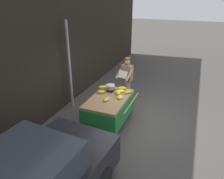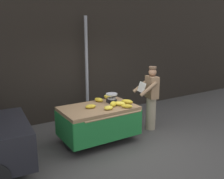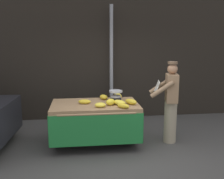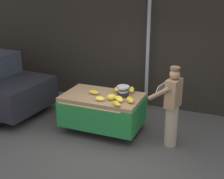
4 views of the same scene
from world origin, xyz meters
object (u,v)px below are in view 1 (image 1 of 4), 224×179
(street_pole, at_px, (70,66))
(banana_bunch_3, at_px, (120,91))
(banana_bunch_6, at_px, (122,88))
(banana_bunch_7, at_px, (120,97))
(weighing_scale, at_px, (111,88))
(vendor_person, at_px, (127,80))
(banana_bunch_1, at_px, (101,92))
(banana_cart, at_px, (109,104))
(banana_bunch_4, at_px, (118,93))
(banana_bunch_2, at_px, (106,99))
(banana_bunch_0, at_px, (128,92))
(banana_bunch_5, at_px, (103,87))

(street_pole, height_order, banana_bunch_3, street_pole)
(banana_bunch_6, relative_size, banana_bunch_7, 1.38)
(weighing_scale, xyz_separation_m, vendor_person, (1.12, -0.17, -0.12))
(banana_bunch_3, xyz_separation_m, banana_bunch_7, (-0.39, -0.13, -0.00))
(banana_bunch_1, bearing_deg, banana_cart, -120.46)
(vendor_person, bearing_deg, banana_bunch_4, -173.90)
(street_pole, distance_m, banana_bunch_4, 1.95)
(banana_bunch_1, distance_m, banana_bunch_4, 0.55)
(banana_bunch_4, bearing_deg, banana_bunch_2, 161.04)
(vendor_person, bearing_deg, banana_bunch_7, -169.70)
(banana_cart, relative_size, banana_bunch_0, 6.72)
(street_pole, distance_m, banana_bunch_5, 1.35)
(banana_bunch_4, bearing_deg, banana_bunch_6, 3.77)
(banana_bunch_3, xyz_separation_m, banana_bunch_4, (-0.18, 0.00, 0.01))
(banana_cart, distance_m, banana_bunch_1, 0.50)
(banana_bunch_7, bearing_deg, banana_bunch_3, 18.66)
(banana_bunch_4, relative_size, vendor_person, 0.12)
(banana_bunch_4, bearing_deg, weighing_scale, 64.37)
(banana_cart, distance_m, banana_bunch_2, 0.34)
(banana_bunch_1, xyz_separation_m, banana_bunch_3, (0.26, -0.54, 0.00))
(banana_bunch_2, distance_m, banana_bunch_6, 0.93)
(banana_bunch_2, bearing_deg, vendor_person, -1.22)
(banana_bunch_0, bearing_deg, banana_bunch_4, 130.63)
(banana_cart, height_order, banana_bunch_3, banana_bunch_3)
(banana_cart, distance_m, weighing_scale, 0.58)
(banana_bunch_0, relative_size, banana_bunch_6, 0.89)
(banana_bunch_4, height_order, banana_bunch_6, banana_bunch_4)
(banana_bunch_4, distance_m, banana_bunch_7, 0.25)
(banana_cart, distance_m, banana_bunch_4, 0.45)
(street_pole, height_order, banana_cart, street_pole)
(street_pole, bearing_deg, banana_bunch_4, -97.42)
(banana_bunch_1, bearing_deg, banana_bunch_5, 13.91)
(street_pole, bearing_deg, banana_bunch_7, -102.82)
(street_pole, bearing_deg, banana_cart, -107.88)
(street_pole, relative_size, banana_bunch_0, 11.44)
(banana_bunch_7, bearing_deg, banana_bunch_4, 32.45)
(banana_bunch_7, bearing_deg, banana_bunch_5, 59.20)
(banana_bunch_0, height_order, banana_bunch_4, banana_bunch_4)
(banana_cart, relative_size, vendor_person, 1.04)
(street_pole, xyz_separation_m, banana_cart, (-0.54, -1.67, -0.86))
(banana_bunch_1, distance_m, banana_bunch_2, 0.56)
(banana_bunch_0, bearing_deg, weighing_scale, 96.93)
(banana_bunch_0, distance_m, banana_bunch_2, 0.84)
(banana_bunch_5, bearing_deg, banana_bunch_3, -95.62)
(banana_bunch_2, height_order, vendor_person, vendor_person)
(weighing_scale, distance_m, banana_bunch_2, 0.67)
(banana_bunch_0, height_order, banana_bunch_2, same)
(vendor_person, bearing_deg, banana_bunch_5, 154.82)
(vendor_person, bearing_deg, banana_cart, 178.43)
(banana_bunch_0, bearing_deg, banana_bunch_5, 88.44)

